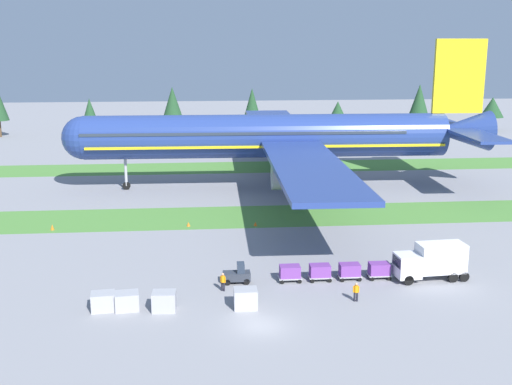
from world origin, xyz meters
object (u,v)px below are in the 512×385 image
(uld_container_0, at_px, (103,301))
(cargo_dolly_second, at_px, (320,271))
(uld_container_3, at_px, (246,299))
(taxiway_marker_2, at_px, (255,224))
(taxiway_marker_1, at_px, (188,224))
(ground_crew_loader, at_px, (356,291))
(uld_container_1, at_px, (127,301))
(catering_truck, at_px, (432,260))
(uld_container_2, at_px, (164,301))
(taxiway_marker_0, at_px, (52,227))
(cargo_dolly_lead, at_px, (290,272))
(airliner, at_px, (280,136))
(baggage_tug, at_px, (237,275))
(ground_crew_marshaller, at_px, (223,281))
(cargo_dolly_third, at_px, (350,270))
(cargo_dolly_fourth, at_px, (379,269))

(uld_container_0, bearing_deg, cargo_dolly_second, 15.09)
(uld_container_3, relative_size, taxiway_marker_2, 3.77)
(uld_container_0, distance_m, taxiway_marker_1, 25.89)
(cargo_dolly_second, height_order, ground_crew_loader, ground_crew_loader)
(uld_container_1, xyz_separation_m, uld_container_3, (10.12, -0.55, 0.09))
(catering_truck, xyz_separation_m, uld_container_2, (-25.18, -5.07, -1.11))
(uld_container_3, distance_m, taxiway_marker_0, 33.43)
(catering_truck, xyz_separation_m, taxiway_marker_0, (-39.99, 20.22, -1.61))
(cargo_dolly_lead, relative_size, cargo_dolly_second, 1.00)
(uld_container_3, bearing_deg, airliner, 79.33)
(baggage_tug, xyz_separation_m, uld_container_1, (-9.77, -5.38, -0.04))
(ground_crew_marshaller, distance_m, uld_container_3, 4.41)
(airliner, xyz_separation_m, cargo_dolly_lead, (-4.02, -40.21, -7.24))
(airliner, relative_size, uld_container_3, 40.67)
(uld_container_0, relative_size, uld_container_3, 1.00)
(taxiway_marker_2, bearing_deg, airliner, 75.06)
(uld_container_2, height_order, uld_container_3, uld_container_3)
(uld_container_2, height_order, taxiway_marker_2, uld_container_2)
(uld_container_3, bearing_deg, taxiway_marker_1, 101.62)
(uld_container_2, xyz_separation_m, taxiway_marker_0, (-14.81, 25.29, -0.50))
(cargo_dolly_third, relative_size, cargo_dolly_fourth, 1.00)
(taxiway_marker_0, bearing_deg, baggage_tug, -42.26)
(ground_crew_loader, xyz_separation_m, uld_container_2, (-16.73, -0.50, -0.11))
(airliner, height_order, cargo_dolly_fourth, airliner)
(uld_container_1, distance_m, taxiway_marker_0, 27.42)
(cargo_dolly_lead, relative_size, cargo_dolly_third, 1.00)
(baggage_tug, relative_size, ground_crew_marshaller, 1.49)
(uld_container_0, bearing_deg, uld_container_1, -2.10)
(taxiway_marker_0, height_order, taxiway_marker_1, taxiway_marker_0)
(airliner, bearing_deg, ground_crew_loader, -177.44)
(cargo_dolly_second, xyz_separation_m, uld_container_3, (-7.58, -5.94, -0.06))
(catering_truck, bearing_deg, taxiway_marker_1, 44.66)
(ground_crew_loader, height_order, taxiway_marker_2, ground_crew_loader)
(baggage_tug, bearing_deg, ground_crew_marshaller, 142.79)
(uld_container_3, distance_m, taxiway_marker_1, 26.13)
(cargo_dolly_second, relative_size, uld_container_2, 1.10)
(cargo_dolly_third, bearing_deg, uld_container_3, 119.54)
(ground_crew_marshaller, relative_size, uld_container_2, 0.87)
(cargo_dolly_third, relative_size, ground_crew_marshaller, 1.26)
(cargo_dolly_fourth, bearing_deg, catering_truck, -99.06)
(catering_truck, bearing_deg, taxiway_marker_2, 33.17)
(baggage_tug, relative_size, taxiway_marker_2, 4.89)
(cargo_dolly_third, height_order, cargo_dolly_fourth, same)
(uld_container_3, xyz_separation_m, taxiway_marker_2, (3.04, 24.95, -0.60))
(cargo_dolly_third, xyz_separation_m, uld_container_0, (-22.60, -5.31, -0.14))
(ground_crew_loader, xyz_separation_m, taxiway_marker_0, (-31.54, 24.79, -0.61))
(cargo_dolly_lead, relative_size, cargo_dolly_fourth, 1.00)
(uld_container_1, distance_m, taxiway_marker_1, 25.50)
(taxiway_marker_1, bearing_deg, cargo_dolly_third, -51.30)
(uld_container_1, bearing_deg, uld_container_0, 177.90)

